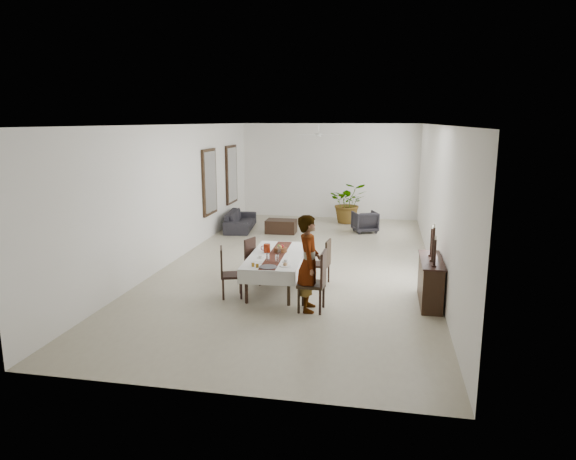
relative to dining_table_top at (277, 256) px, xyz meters
The scene contains 87 objects.
floor 1.94m from the dining_table_top, 84.62° to the left, with size 6.00×12.00×0.00m, color #B4AB8F.
ceiling 3.14m from the dining_table_top, 84.62° to the left, with size 6.00×12.00×0.02m, color white.
wall_back 7.88m from the dining_table_top, 88.74° to the left, with size 6.00×0.02×3.20m, color white.
wall_front 4.29m from the dining_table_top, 87.65° to the right, with size 6.00×0.02×3.20m, color white.
wall_left 3.50m from the dining_table_top, 147.24° to the left, with size 0.02×12.00×3.20m, color white.
wall_right 3.78m from the dining_table_top, 29.85° to the left, with size 0.02×12.00×3.20m, color white.
dining_table_top is the anchor object (origin of this frame).
table_leg_fl 1.13m from the dining_table_top, 108.62° to the right, with size 0.06×0.06×0.62m, color black.
table_leg_fr 1.13m from the dining_table_top, 66.41° to the right, with size 0.06×0.06×0.62m, color black.
table_leg_bl 1.13m from the dining_table_top, 113.59° to the left, with size 0.06×0.06×0.62m, color black.
table_leg_br 1.13m from the dining_table_top, 71.38° to the left, with size 0.06×0.06×0.62m, color black.
tablecloth_top 0.03m from the dining_table_top, ahead, with size 1.05×2.29×0.01m, color silver.
tablecloth_drape_left 0.53m from the dining_table_top, behind, with size 0.01×2.29×0.27m, color white.
tablecloth_drape_right 0.53m from the dining_table_top, ahead, with size 0.01×2.29×0.27m, color white.
tablecloth_drape_near 1.15m from the dining_table_top, 87.52° to the right, with size 1.05×0.01×0.27m, color silver.
tablecloth_drape_far 1.15m from the dining_table_top, 92.48° to the left, with size 1.05×0.01×0.27m, color silver.
table_runner 0.03m from the dining_table_top, ahead, with size 0.31×2.22×0.00m, color #562418.
red_pitcher 0.29m from the dining_table_top, 151.52° to the left, with size 0.13×0.13×0.18m, color maroon.
pitcher_handle 0.35m from the dining_table_top, 158.36° to the left, with size 0.11×0.11×0.02m, color maroon.
wine_glass_near 0.60m from the dining_table_top, 77.06° to the right, with size 0.06×0.06×0.15m, color white.
wine_glass_mid 0.51m from the dining_table_top, 97.82° to the right, with size 0.06×0.06×0.15m, color white.
wine_glass_far 0.12m from the dining_table_top, 47.48° to the left, with size 0.06×0.06×0.15m, color white.
teacup_right 0.60m from the dining_table_top, 60.95° to the right, with size 0.08×0.08×0.05m, color white.
saucer_right 0.60m from the dining_table_top, 60.95° to the right, with size 0.13×0.13×0.01m, color white.
teacup_left 0.41m from the dining_table_top, 128.12° to the right, with size 0.08×0.08×0.05m, color white.
saucer_left 0.41m from the dining_table_top, 128.12° to the right, with size 0.13×0.13×0.01m, color white.
plate_near_right 0.85m from the dining_table_top, 67.38° to the right, with size 0.21×0.21×0.01m, color white.
bread_near_right 0.85m from the dining_table_top, 67.38° to the right, with size 0.08×0.08×0.08m, color tan.
plate_near_left 0.72m from the dining_table_top, 109.32° to the right, with size 0.21×0.21×0.01m, color white.
plate_far_left 0.57m from the dining_table_top, 122.67° to the left, with size 0.21×0.21×0.01m, color white.
serving_tray 0.93m from the dining_table_top, 87.52° to the right, with size 0.32×0.32×0.02m, color #403F44.
jam_jar_a 0.98m from the dining_table_top, 99.03° to the right, with size 0.06×0.06×0.07m, color #855B13.
jam_jar_b 0.95m from the dining_table_top, 104.94° to the right, with size 0.06×0.06×0.07m, color #916315.
fruit_basket 0.24m from the dining_table_top, 81.17° to the left, with size 0.27×0.27×0.09m, color brown.
fruit_red 0.29m from the dining_table_top, 75.98° to the left, with size 0.08×0.08×0.08m, color maroon.
fruit_green 0.29m from the dining_table_top, 90.44° to the left, with size 0.07×0.07×0.07m, color #427222.
fruit_yellow 0.23m from the dining_table_top, 78.45° to the left, with size 0.07×0.07×0.07m, color #C78723.
chair_right_near_seat 1.46m from the dining_table_top, 53.04° to the right, with size 0.46×0.46×0.05m, color black.
chair_right_near_leg_fl 1.76m from the dining_table_top, 52.10° to the right, with size 0.05×0.05×0.45m, color black.
chair_right_near_leg_fr 1.50m from the dining_table_top, 42.51° to the right, with size 0.05×0.05×0.45m, color black.
chair_right_near_leg_bl 1.56m from the dining_table_top, 63.19° to the right, with size 0.05×0.05×0.45m, color black.
chair_right_near_leg_br 1.26m from the dining_table_top, 54.40° to the right, with size 0.05×0.05×0.45m, color black.
chair_right_near_back 1.60m from the dining_table_top, 47.17° to the right, with size 0.46×0.04×0.58m, color black.
chair_right_far_seat 0.92m from the dining_table_top, 23.99° to the left, with size 0.39×0.39×0.04m, color black.
chair_right_far_leg_fl 1.07m from the dining_table_top, 10.86° to the left, with size 0.04×0.04×0.39m, color black.
chair_right_far_leg_fr 1.20m from the dining_table_top, 26.93° to the left, with size 0.04×0.04×0.39m, color black.
chair_right_far_leg_bl 0.81m from the dining_table_top, 19.10° to the left, with size 0.04×0.04×0.39m, color black.
chair_right_far_leg_br 0.97m from the dining_table_top, 38.85° to the left, with size 0.04×0.04×0.39m, color black.
chair_right_far_back 1.05m from the dining_table_top, 19.01° to the left, with size 0.39×0.04×0.50m, color black.
chair_left_near_seat 1.05m from the dining_table_top, 134.28° to the right, with size 0.41×0.41×0.05m, color black.
chair_left_near_leg_fl 1.20m from the dining_table_top, 145.86° to the right, with size 0.04×0.04×0.40m, color black.
chair_left_near_leg_fr 1.33m from the dining_table_top, 130.93° to the right, with size 0.04×0.04×0.40m, color black.
chair_left_near_leg_bl 0.92m from the dining_table_top, 139.49° to the right, with size 0.04×0.04×0.40m, color black.
chair_left_near_leg_br 1.07m from the dining_table_top, 120.97° to the right, with size 0.04×0.04×0.40m, color black.
chair_left_near_back 1.19m from the dining_table_top, 138.34° to the right, with size 0.41×0.04×0.52m, color black.
chair_left_far_seat 0.56m from the dining_table_top, 153.33° to the left, with size 0.39×0.39×0.04m, color black.
chair_left_far_leg_fl 0.84m from the dining_table_top, 142.15° to the left, with size 0.04×0.04×0.38m, color black.
chair_left_far_leg_fr 0.81m from the dining_table_top, 168.69° to the left, with size 0.04×0.04×0.38m, color black.
chair_left_far_leg_bl 0.61m from the dining_table_top, 127.96° to the left, with size 0.04×0.04×0.38m, color black.
chair_left_far_leg_br 0.58m from the dining_table_top, behind, with size 0.04×0.04×0.38m, color black.
chair_left_far_back 0.69m from the dining_table_top, 155.26° to the left, with size 0.39×0.04×0.49m, color black.
woman 1.42m from the dining_table_top, 54.35° to the right, with size 0.62×0.41×1.71m, color gray.
sideboard_body 2.99m from the dining_table_top, ahead, with size 0.36×1.35×0.81m, color black.
sideboard_top 2.98m from the dining_table_top, ahead, with size 0.39×1.40×0.03m, color black.
candlestick_near_base 3.09m from the dining_table_top, 16.53° to the right, with size 0.09×0.09×0.03m, color black.
candlestick_near_shaft 3.11m from the dining_table_top, 16.53° to the right, with size 0.04×0.04×0.45m, color black.
candlestick_near_candle 3.16m from the dining_table_top, 16.53° to the right, with size 0.03×0.03×0.07m, color white.
candlestick_mid_base 3.00m from the dining_table_top, ahead, with size 0.09×0.09×0.03m, color black.
candlestick_mid_shaft 3.04m from the dining_table_top, ahead, with size 0.04×0.04×0.58m, color black.
candlestick_mid_candle 3.11m from the dining_table_top, ahead, with size 0.03×0.03×0.07m, color white.
candlestick_far_base 2.96m from the dining_table_top, ahead, with size 0.09×0.09×0.03m, color black.
candlestick_far_shaft 2.99m from the dining_table_top, ahead, with size 0.04×0.04×0.49m, color black.
candlestick_far_candle 3.05m from the dining_table_top, ahead, with size 0.03×0.03×0.07m, color white.
sofa 5.78m from the dining_table_top, 113.29° to the left, with size 1.91×0.75×0.56m, color #252327.
armchair 5.82m from the dining_table_top, 74.94° to the left, with size 0.67×0.69×0.63m, color #2B282E.
coffee_table 5.13m from the dining_table_top, 100.58° to the left, with size 0.89×0.59×0.39m, color black.
potted_plant 7.02m from the dining_table_top, 82.57° to the left, with size 1.20×1.04×1.34m, color #2D4F1F.
mirror_frame_near 4.98m from the dining_table_top, 124.75° to the left, with size 0.06×1.05×1.85m, color black.
mirror_glass_near 4.97m from the dining_table_top, 124.41° to the left, with size 0.01×0.90×1.70m, color silver.
mirror_frame_far 6.79m from the dining_table_top, 114.50° to the left, with size 0.06×1.05×1.85m, color black.
mirror_glass_far 6.78m from the dining_table_top, 114.23° to the left, with size 0.01×0.90×1.70m, color silver.
fan_rod 5.41m from the dining_table_top, 87.96° to the left, with size 0.04×0.04×0.20m, color white.
fan_hub 5.32m from the dining_table_top, 87.96° to the left, with size 0.16×0.16×0.08m, color silver.
fan_blade_n 5.64m from the dining_table_top, 88.10° to the left, with size 0.10×0.55×0.01m, color silver.
fan_blade_s 5.01m from the dining_table_top, 87.80° to the left, with size 0.10×0.55×0.01m, color silver.
fan_blade_e 5.35m from the dining_table_top, 83.83° to the left, with size 0.55×0.10×0.01m, color white.
fan_blade_w 5.32m from the dining_table_top, 92.12° to the left, with size 0.55×0.10×0.01m, color white.
Camera 1 is at (1.91, -11.49, 3.29)m, focal length 32.00 mm.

